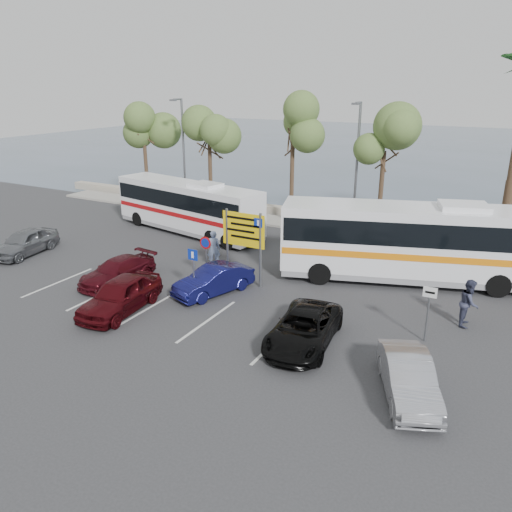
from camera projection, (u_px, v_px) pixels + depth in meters
The scene contains 25 objects.
ground at pixel (188, 304), 21.92m from camera, with size 120.00×120.00×0.00m, color #2F2F32.
kerb_strip at pixel (311, 226), 33.50m from camera, with size 44.00×2.40×0.15m, color gray.
seawall at pixel (322, 216), 35.09m from camera, with size 48.00×0.80×0.60m, color #A39582.
sea at pixel (435, 150), 71.67m from camera, with size 140.00×140.00×0.00m, color #3B4F5E.
tree_far_left at pixel (143, 123), 37.78m from camera, with size 3.20×3.20×7.60m.
tree_left at pixel (209, 130), 35.17m from camera, with size 3.20×3.20×7.20m.
tree_mid at pixel (293, 124), 32.02m from camera, with size 3.20×3.20×8.00m.
tree_right at pixel (385, 137), 29.47m from camera, with size 3.20×3.20×7.40m.
street_lamp_left at pixel (183, 150), 36.14m from camera, with size 0.45×1.15×8.01m.
street_lamp_right at pixel (357, 163), 30.26m from camera, with size 0.45×1.15×8.01m.
direction_sign at pixel (244, 235), 23.32m from camera, with size 2.20×0.12×3.60m.
sign_no_stop at pixel (206, 252), 23.65m from camera, with size 0.60×0.08×2.35m.
sign_parking at pixel (193, 266), 22.18m from camera, with size 0.50×0.07×2.25m.
sign_taxi at pixel (428, 307), 18.26m from camera, with size 0.50×0.07×2.20m.
lane_markings at pixel (153, 307), 21.61m from camera, with size 12.02×4.20×0.01m, color silver, non-canonical shape.
coach_bus_left at pixel (188, 208), 31.86m from camera, with size 11.20×4.34×3.42m.
coach_bus_right at pixel (416, 245), 23.81m from camera, with size 12.93×6.45×3.96m.
car_silver_a at pixel (25, 242), 28.02m from camera, with size 1.67×4.16×1.42m, color slate.
car_blue at pixel (214, 280), 22.78m from camera, with size 1.36×3.91×1.29m, color #11124F.
car_maroon at pixel (117, 271), 24.03m from camera, with size 1.66×4.09×1.19m, color #4A0C14.
car_red at pixel (120, 295), 20.95m from camera, with size 1.75×4.35×1.48m, color #4A0A0F.
suv_black at pixel (304, 329), 18.33m from camera, with size 2.09×4.54×1.26m, color black.
car_silver_b at pixel (408, 378), 15.25m from camera, with size 1.37×3.93×1.30m, color #99999F.
pedestrian_near at pixel (214, 249), 26.05m from camera, with size 0.71×0.47×1.96m, color #8799C4.
pedestrian_far at pixel (469, 303), 19.68m from camera, with size 0.94×0.73×1.93m, color #363951.
Camera 1 is at (12.21, -16.14, 9.18)m, focal length 35.00 mm.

